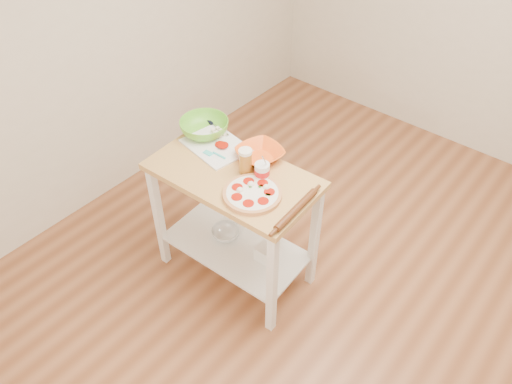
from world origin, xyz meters
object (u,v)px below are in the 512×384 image
Objects in this scene: spatula at (214,154)px; beer_pint at (245,161)px; rolling_pin at (296,210)px; yogurt_tub at (262,171)px; shelf_bin at (265,253)px; pizza at (252,193)px; knife at (212,124)px; cutting_board at (216,145)px; green_bowl at (204,127)px; prep_island at (234,205)px; shelf_glass_bowl at (226,233)px; orange_bowl at (260,154)px.

spatula is 0.93× the size of beer_pint.
rolling_pin is at bearing -7.62° from spatula.
yogurt_tub is 0.64m from shelf_bin.
pizza is 1.75× the size of yogurt_tub.
knife is (-0.24, 0.23, 0.00)m from spatula.
cutting_board is 0.16m from green_bowl.
cutting_board is at bearing 152.62° from prep_island.
shelf_glass_bowl is (-0.11, 0.02, -0.35)m from prep_island.
beer_pint is 0.44× the size of rolling_pin.
yogurt_tub is (0.60, -0.20, 0.04)m from knife.
prep_island is at bearing -19.36° from knife.
shelf_bin reaches higher than shelf_glass_bowl.
rolling_pin is (0.45, -0.24, -0.01)m from orange_bowl.
beer_pint is 0.71m from shelf_glass_bowl.
knife is at bearing 155.55° from beer_pint.
beer_pint is at bearing -83.41° from orange_bowl.
shelf_glass_bowl is at bearing -25.20° from knife.
spatula is at bearing -177.09° from beer_pint.
yogurt_tub is at bearing -10.73° from green_bowl.
spatula is 0.26m from beer_pint.
knife is (-0.43, 0.28, 0.28)m from prep_island.
yogurt_tub reaches higher than spatula.
shelf_bin is (0.42, -0.01, -0.60)m from spatula.
orange_bowl reaches higher than shelf_bin.
spatula is at bearing -144.00° from orange_bowl.
knife is 0.10m from green_bowl.
shelf_bin is (0.06, -0.03, -0.64)m from yogurt_tub.
spatula is (-0.41, 0.12, 0.00)m from pizza.
pizza reaches higher than cutting_board.
pizza is at bearing -170.32° from rolling_pin.
pizza reaches higher than rolling_pin.
pizza is 0.22m from beer_pint.
pizza is 0.34m from orange_bowl.
shelf_bin is (0.66, -0.24, -0.60)m from knife.
orange_bowl reaches higher than shelf_glass_bowl.
yogurt_tub reaches higher than knife.
beer_pint reaches higher than cutting_board.
orange_bowl is 0.67m from shelf_bin.
beer_pint is at bearing -4.20° from cutting_board.
cutting_board is 0.33m from beer_pint.
knife reaches higher than spatula.
prep_island is at bearing -17.89° from cutting_board.
green_bowl reaches higher than shelf_glass_bowl.
shelf_bin is (0.19, -0.17, -0.62)m from orange_bowl.
cutting_board is at bearing -165.03° from orange_bowl.
spatula is 0.69m from rolling_pin.
prep_island is 0.40m from cutting_board.
prep_island is at bearing -170.33° from shelf_bin.
pizza reaches higher than shelf_bin.
spatula is at bearing -32.57° from green_bowl.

